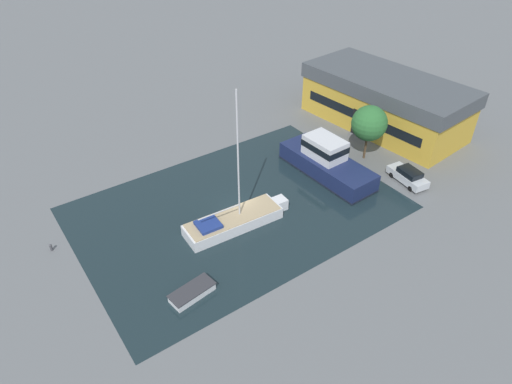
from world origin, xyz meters
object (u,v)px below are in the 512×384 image
Objects in this scene: quay_tree_near_building at (369,123)px; motor_cruiser at (326,161)px; small_dinghy at (192,292)px; sailboat_moored at (235,220)px; parked_car at (408,176)px; warehouse_building at (385,101)px.

quay_tree_near_building is 0.55× the size of motor_cruiser.
quay_tree_near_building is 1.66× the size of small_dinghy.
sailboat_moored is 1.17× the size of motor_cruiser.
small_dinghy is (5.23, -7.44, -0.34)m from sailboat_moored.
parked_car reaches higher than small_dinghy.
quay_tree_near_building reaches higher than motor_cruiser.
parked_car is (6.14, 0.16, -3.66)m from quay_tree_near_building.
quay_tree_near_building is 1.34× the size of parked_car.
motor_cruiser is (-0.24, -5.81, -2.98)m from quay_tree_near_building.
motor_cruiser is at bearing -92.37° from quay_tree_near_building.
motor_cruiser is 2.99× the size of small_dinghy.
sailboat_moored is at bearing 117.14° from small_dinghy.
warehouse_building is at bearing 120.18° from quay_tree_near_building.
quay_tree_near_building is at bearing -64.92° from warehouse_building.
warehouse_building is 36.10m from small_dinghy.
motor_cruiser is at bearing -77.55° from warehouse_building.
parked_car is 8.77m from motor_cruiser.
small_dinghy is (0.64, -26.47, -0.47)m from parked_car.
parked_car is 26.48m from small_dinghy.
motor_cruiser is at bearing 101.05° from sailboat_moored.
quay_tree_near_building is 6.53m from motor_cruiser.
small_dinghy is (6.78, -26.31, -4.13)m from quay_tree_near_building.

